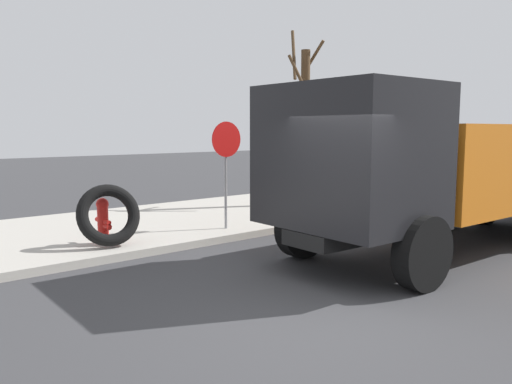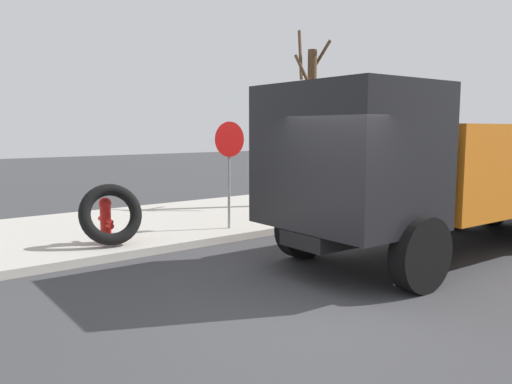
{
  "view_description": "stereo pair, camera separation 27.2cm",
  "coord_description": "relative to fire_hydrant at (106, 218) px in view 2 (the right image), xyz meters",
  "views": [
    {
      "loc": [
        -4.49,
        -4.27,
        2.31
      ],
      "look_at": [
        1.28,
        2.48,
        1.23
      ],
      "focal_mm": 36.15,
      "sensor_mm": 36.0,
      "label": 1
    },
    {
      "loc": [
        -4.28,
        -4.44,
        2.31
      ],
      "look_at": [
        1.28,
        2.48,
        1.23
      ],
      "focal_mm": 36.15,
      "sensor_mm": 36.0,
      "label": 2
    }
  ],
  "objects": [
    {
      "name": "stop_sign",
      "position": [
        2.69,
        -0.33,
        1.15
      ],
      "size": [
        0.76,
        0.08,
        2.33
      ],
      "color": "gray",
      "rests_on": "sidewalk_curb"
    },
    {
      "name": "dump_truck_orange",
      "position": [
        4.61,
        -4.12,
        0.99
      ],
      "size": [
        7.09,
        3.02,
        3.0
      ],
      "color": "orange",
      "rests_on": "ground"
    },
    {
      "name": "sidewalk_curb",
      "position": [
        0.43,
        1.55,
        -0.54
      ],
      "size": [
        36.0,
        5.0,
        0.15
      ],
      "primitive_type": "cube",
      "color": "#ADA89E",
      "rests_on": "ground"
    },
    {
      "name": "ground_plane",
      "position": [
        0.43,
        -4.95,
        -0.62
      ],
      "size": [
        80.0,
        80.0,
        0.0
      ],
      "primitive_type": "plane",
      "color": "#38383A"
    },
    {
      "name": "loose_tire",
      "position": [
        -0.03,
        -0.31,
        0.12
      ],
      "size": [
        1.26,
        0.8,
        1.18
      ],
      "primitive_type": "torus",
      "rotation": [
        1.23,
        0.0,
        -0.18
      ],
      "color": "black",
      "rests_on": "sidewalk_curb"
    },
    {
      "name": "fire_hydrant",
      "position": [
        0.0,
        0.0,
        0.0
      ],
      "size": [
        0.24,
        0.53,
        0.87
      ],
      "color": "red",
      "rests_on": "sidewalk_curb"
    },
    {
      "name": "bare_tree",
      "position": [
        6.66,
        1.18,
        1.92
      ],
      "size": [
        0.98,
        1.05,
        4.98
      ],
      "color": "#4C3823",
      "rests_on": "sidewalk_curb"
    }
  ]
}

